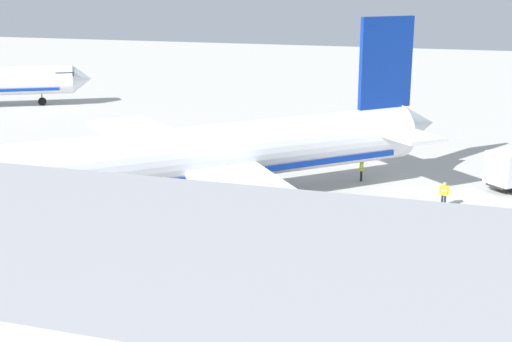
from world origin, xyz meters
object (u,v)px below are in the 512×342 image
object	(u,v)px
cargo_container_far	(23,233)
crew_marshaller	(236,242)
airliner_foreground	(178,159)
cargo_container_mid	(144,251)
service_truck_fuel	(278,303)
crew_loader_right	(444,193)
service_truck_catering	(504,336)
crew_loader_left	(361,168)

from	to	relation	value
cargo_container_far	crew_marshaller	distance (m)	11.84
airliner_foreground	cargo_container_mid	world-z (taller)	airliner_foreground
service_truck_fuel	crew_loader_right	bearing A→B (deg)	-16.82
airliner_foreground	crew_loader_right	world-z (taller)	airliner_foreground
service_truck_fuel	service_truck_catering	bearing A→B (deg)	-93.48
service_truck_catering	crew_loader_right	bearing A→B (deg)	9.33
cargo_container_far	crew_loader_left	world-z (taller)	cargo_container_far
airliner_foreground	cargo_container_far	world-z (taller)	airliner_foreground
crew_marshaller	crew_loader_right	xyz separation A→B (m)	(12.40, -10.00, 0.06)
service_truck_fuel	service_truck_catering	xyz separation A→B (m)	(-0.55, -9.00, 0.22)
cargo_container_mid	service_truck_fuel	bearing A→B (deg)	-116.73
crew_loader_right	cargo_container_far	bearing A→B (deg)	123.99
service_truck_fuel	crew_loader_left	size ratio (longest dim) A/B	4.03
service_truck_catering	crew_loader_left	world-z (taller)	service_truck_catering
crew_loader_left	crew_marshaller	bearing A→B (deg)	167.28
service_truck_catering	cargo_container_far	xyz separation A→B (m)	(5.07, 24.86, -0.47)
crew_marshaller	crew_loader_right	world-z (taller)	crew_loader_right
airliner_foreground	service_truck_fuel	world-z (taller)	airliner_foreground
crew_marshaller	service_truck_catering	bearing A→B (deg)	-118.75
airliner_foreground	crew_marshaller	world-z (taller)	airliner_foreground
service_truck_catering	crew_loader_right	size ratio (longest dim) A/B	3.25
crew_marshaller	crew_loader_left	bearing A→B (deg)	-12.72
service_truck_catering	cargo_container_far	world-z (taller)	service_truck_catering
airliner_foreground	cargo_container_mid	distance (m)	9.86
airliner_foreground	cargo_container_far	distance (m)	10.77
cargo_container_far	crew_loader_right	bearing A→B (deg)	-56.01
cargo_container_mid	service_truck_catering	bearing A→B (deg)	-105.31
service_truck_catering	cargo_container_mid	world-z (taller)	service_truck_catering
service_truck_catering	cargo_container_mid	size ratio (longest dim) A/B	2.39
cargo_container_mid	cargo_container_far	bearing A→B (deg)	87.56
crew_marshaller	crew_loader_left	world-z (taller)	crew_marshaller
service_truck_fuel	crew_marshaller	world-z (taller)	service_truck_fuel
cargo_container_mid	crew_marshaller	world-z (taller)	cargo_container_mid
cargo_container_far	crew_loader_right	distance (m)	26.09
cargo_container_mid	crew_loader_right	size ratio (longest dim) A/B	1.36
service_truck_fuel	crew_marshaller	xyz separation A→B (m)	(6.71, 4.22, -0.22)
cargo_container_far	crew_loader_left	bearing A→B (deg)	-38.84
crew_loader_left	crew_loader_right	size ratio (longest dim) A/B	0.94
service_truck_catering	crew_marshaller	xyz separation A→B (m)	(7.26, 13.22, -0.44)
crew_marshaller	crew_loader_right	distance (m)	15.92
airliner_foreground	service_truck_catering	xyz separation A→B (m)	(-14.05, -19.46, -2.00)
service_truck_fuel	crew_loader_left	world-z (taller)	service_truck_fuel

